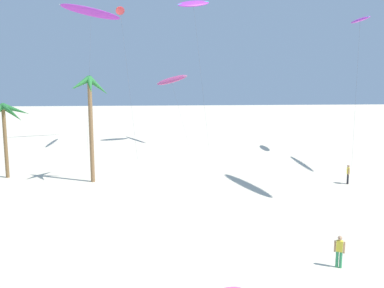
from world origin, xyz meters
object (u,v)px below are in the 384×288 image
flying_kite_5 (120,11)px  person_foreground_walker (348,173)px  palm_tree_2 (5,116)px  palm_tree_3 (90,97)px  flying_kite_4 (91,12)px  flying_kite_1 (360,20)px  flying_kite_6 (193,4)px  person_mid_field (339,250)px  flying_kite_2 (171,80)px

flying_kite_5 → person_foreground_walker: 34.51m
palm_tree_2 → palm_tree_3: palm_tree_3 is taller
flying_kite_5 → palm_tree_3: bearing=-94.4°
palm_tree_3 → person_foreground_walker: bearing=-7.5°
flying_kite_4 → flying_kite_1: bearing=-24.0°
palm_tree_2 → flying_kite_5: flying_kite_5 is taller
flying_kite_1 → flying_kite_4: 36.62m
palm_tree_2 → flying_kite_6: 30.11m
person_foreground_walker → flying_kite_4: bearing=130.9°
palm_tree_2 → flying_kite_5: size_ratio=0.37×
palm_tree_2 → person_foreground_walker: palm_tree_2 is taller
flying_kite_4 → flying_kite_6: flying_kite_6 is taller
palm_tree_2 → palm_tree_3: (7.98, -2.37, 1.79)m
person_mid_field → flying_kite_4: bearing=111.2°
palm_tree_3 → person_foreground_walker: size_ratio=5.53×
flying_kite_1 → flying_kite_4: flying_kite_4 is taller
palm_tree_3 → flying_kite_2: flying_kite_2 is taller
flying_kite_2 → person_foreground_walker: (14.12, -26.79, -8.14)m
flying_kite_4 → palm_tree_3: bearing=-82.9°
flying_kite_2 → flying_kite_4: (-11.43, 2.73, 9.80)m
flying_kite_4 → flying_kite_5: (4.77, -7.73, -1.06)m
flying_kite_5 → person_foreground_walker: (20.77, -21.79, -16.88)m
flying_kite_1 → person_mid_field: bearing=-117.7°
person_foreground_walker → person_mid_field: person_foreground_walker is taller
flying_kite_5 → flying_kite_6: flying_kite_6 is taller
person_mid_field → flying_kite_6: bearing=94.4°
flying_kite_2 → person_foreground_walker: bearing=-62.2°
flying_kite_2 → flying_kite_4: bearing=166.6°
palm_tree_3 → flying_kite_5: bearing=85.6°
flying_kite_5 → palm_tree_2: bearing=-119.7°
palm_tree_2 → flying_kite_1: (38.00, 9.41, 10.38)m
flying_kite_4 → person_foreground_walker: (25.55, -29.52, -17.94)m
palm_tree_2 → person_foreground_walker: 31.01m
flying_kite_6 → person_mid_field: bearing=-85.6°
palm_tree_3 → flying_kite_6: 26.75m
flying_kite_1 → flying_kite_2: flying_kite_1 is taller
flying_kite_2 → flying_kite_6: 10.99m
flying_kite_6 → person_foreground_walker: 32.34m
flying_kite_2 → person_foreground_walker: flying_kite_2 is taller
flying_kite_5 → person_mid_field: (12.72, -37.30, -16.95)m
flying_kite_4 → flying_kite_6: 15.39m
palm_tree_3 → person_mid_field: palm_tree_3 is taller
flying_kite_1 → flying_kite_5: (-28.59, 7.10, 1.74)m
palm_tree_2 → person_mid_field: size_ratio=4.38×
palm_tree_3 → flying_kite_4: bearing=97.1°
palm_tree_2 → flying_kite_2: flying_kite_2 is taller
flying_kite_2 → person_mid_field: flying_kite_2 is taller
palm_tree_2 → person_mid_field: palm_tree_2 is taller
flying_kite_6 → palm_tree_3: bearing=-117.5°
flying_kite_1 → flying_kite_5: 29.51m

